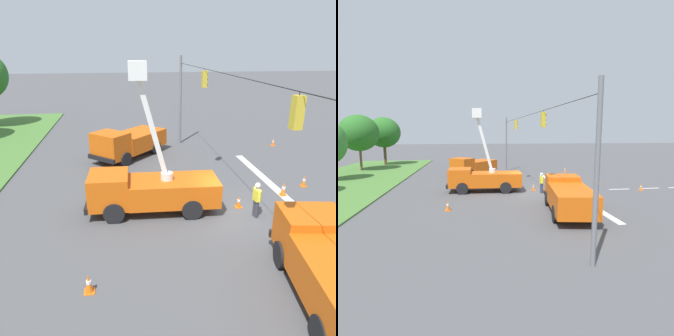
% 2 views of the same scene
% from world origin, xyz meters
% --- Properties ---
extents(ground_plane, '(200.00, 200.00, 0.00)m').
position_xyz_m(ground_plane, '(0.00, 0.00, 0.00)').
color(ground_plane, '#4C4C4F').
extents(lane_markings, '(17.60, 15.25, 0.01)m').
position_xyz_m(lane_markings, '(0.00, -5.30, 0.00)').
color(lane_markings, silver).
rests_on(lane_markings, ground).
extents(signal_gantry, '(26.20, 0.33, 7.20)m').
position_xyz_m(signal_gantry, '(-0.01, -0.00, 4.25)').
color(signal_gantry, slate).
rests_on(signal_gantry, ground).
extents(utility_truck_bucket_lift, '(2.51, 6.55, 7.22)m').
position_xyz_m(utility_truck_bucket_lift, '(0.77, 3.70, 1.33)').
color(utility_truck_bucket_lift, '#D6560F').
rests_on(utility_truck_bucket_lift, ground).
extents(utility_truck_support_near, '(6.61, 3.33, 2.14)m').
position_xyz_m(utility_truck_support_near, '(-6.28, -1.48, 1.18)').
color(utility_truck_support_near, '#D6560F').
rests_on(utility_truck_support_near, ground).
extents(utility_truck_support_far, '(6.16, 5.95, 2.26)m').
position_xyz_m(utility_truck_support_far, '(9.60, 4.50, 1.18)').
color(utility_truck_support_far, '#D6560F').
rests_on(utility_truck_support_far, ground).
extents(road_worker, '(0.65, 0.28, 1.77)m').
position_xyz_m(road_worker, '(-0.52, -1.30, 1.00)').
color(road_worker, '#383842').
rests_on(road_worker, ground).
extents(traffic_cone_mid_right, '(0.36, 0.36, 0.63)m').
position_xyz_m(traffic_cone_mid_right, '(2.56, 0.73, 0.30)').
color(traffic_cone_mid_right, orange).
rests_on(traffic_cone_mid_right, ground).
extents(traffic_cone_near_bucket, '(0.36, 0.36, 0.79)m').
position_xyz_m(traffic_cone_near_bucket, '(1.58, -3.80, 0.39)').
color(traffic_cone_near_bucket, orange).
rests_on(traffic_cone_near_bucket, ground).
extents(traffic_cone_lane_edge_a, '(0.36, 0.36, 0.71)m').
position_xyz_m(traffic_cone_lane_edge_a, '(-4.77, 6.28, 0.35)').
color(traffic_cone_lane_edge_a, orange).
rests_on(traffic_cone_lane_edge_a, ground).
extents(traffic_cone_lane_edge_b, '(0.36, 0.36, 0.64)m').
position_xyz_m(traffic_cone_lane_edge_b, '(11.02, -7.60, 0.31)').
color(traffic_cone_lane_edge_b, orange).
rests_on(traffic_cone_lane_edge_b, ground).
extents(traffic_cone_far_left, '(0.36, 0.36, 0.70)m').
position_xyz_m(traffic_cone_far_left, '(2.60, -5.60, 0.34)').
color(traffic_cone_far_left, orange).
rests_on(traffic_cone_far_left, ground).
extents(traffic_cone_far_right, '(0.36, 0.36, 0.64)m').
position_xyz_m(traffic_cone_far_right, '(0.54, -0.84, 0.31)').
color(traffic_cone_far_right, orange).
rests_on(traffic_cone_far_right, ground).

